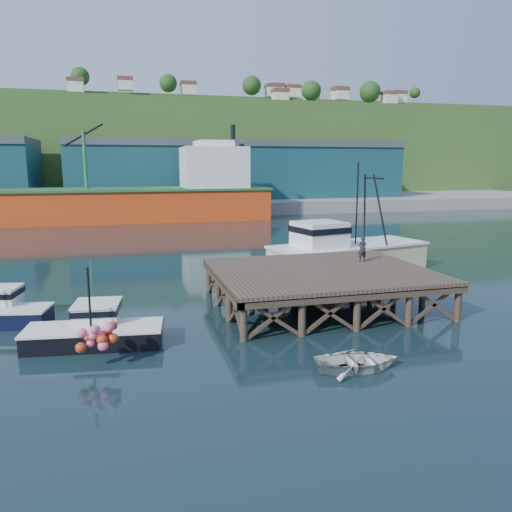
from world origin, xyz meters
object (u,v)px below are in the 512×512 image
object	(u,v)px
trawler	(345,249)
dinghy	(357,361)
boat_black	(95,329)
dockworker	(362,249)

from	to	relation	value
trawler	dinghy	distance (m)	18.70
dinghy	boat_black	bearing A→B (deg)	67.07
dinghy	dockworker	distance (m)	12.02
dinghy	dockworker	size ratio (longest dim) A/B	2.14
dinghy	dockworker	xyz separation A→B (m)	(5.40, 10.42, 2.57)
dinghy	dockworker	bearing A→B (deg)	-20.85
trawler	boat_black	bearing A→B (deg)	-160.03
boat_black	dockworker	xyz separation A→B (m)	(15.57, 4.68, 2.24)
boat_black	dinghy	bearing A→B (deg)	-22.39
boat_black	dinghy	distance (m)	11.68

